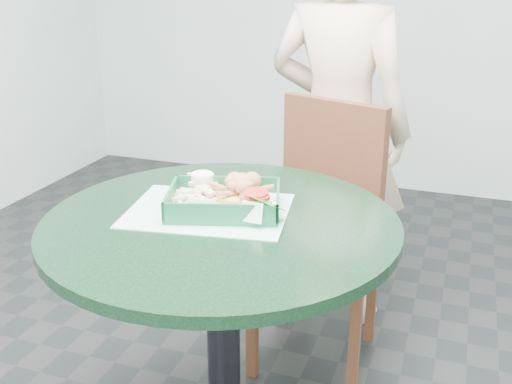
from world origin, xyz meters
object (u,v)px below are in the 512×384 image
(food_basket, at_px, (224,212))
(crab_sandwich, at_px, (245,196))
(sauce_ramekin, at_px, (215,184))
(cafe_table, at_px, (222,284))
(dining_chair, at_px, (324,216))
(diner_person, at_px, (338,121))

(food_basket, height_order, crab_sandwich, crab_sandwich)
(crab_sandwich, bearing_deg, sauce_ramekin, 152.49)
(cafe_table, xyz_separation_m, dining_chair, (0.12, 0.65, -0.05))
(cafe_table, xyz_separation_m, food_basket, (-0.01, 0.05, 0.19))
(cafe_table, distance_m, dining_chair, 0.66)
(crab_sandwich, bearing_deg, diner_person, 85.59)
(food_basket, xyz_separation_m, crab_sandwich, (0.04, 0.04, 0.03))
(cafe_table, height_order, diner_person, diner_person)
(crab_sandwich, distance_m, sauce_ramekin, 0.13)
(diner_person, relative_size, food_basket, 5.68)
(food_basket, distance_m, sauce_ramekin, 0.13)
(cafe_table, height_order, crab_sandwich, crab_sandwich)
(dining_chair, bearing_deg, crab_sandwich, -79.04)
(crab_sandwich, bearing_deg, food_basket, -134.78)
(dining_chair, relative_size, food_basket, 3.26)
(cafe_table, relative_size, diner_person, 0.56)
(dining_chair, height_order, food_basket, dining_chair)
(cafe_table, height_order, sauce_ramekin, sauce_ramekin)
(cafe_table, relative_size, crab_sandwich, 6.75)
(diner_person, height_order, crab_sandwich, diner_person)
(sauce_ramekin, bearing_deg, food_basket, -55.72)
(cafe_table, distance_m, diner_person, 0.97)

